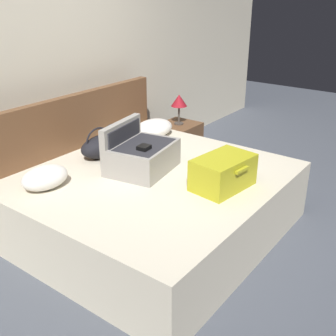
# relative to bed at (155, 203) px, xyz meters

# --- Properties ---
(ground_plane) EXTENTS (12.00, 12.00, 0.00)m
(ground_plane) POSITION_rel_bed_xyz_m (0.00, -0.40, -0.26)
(ground_plane) COLOR #4C515B
(back_wall) EXTENTS (8.00, 0.10, 2.60)m
(back_wall) POSITION_rel_bed_xyz_m (0.00, 1.25, 1.04)
(back_wall) COLOR beige
(back_wall) RESTS_ON ground
(bed) EXTENTS (2.06, 1.87, 0.52)m
(bed) POSITION_rel_bed_xyz_m (0.00, 0.00, 0.00)
(bed) COLOR beige
(bed) RESTS_ON ground
(headboard) EXTENTS (2.11, 0.08, 1.03)m
(headboard) POSITION_rel_bed_xyz_m (0.00, 0.97, 0.26)
(headboard) COLOR brown
(headboard) RESTS_ON ground
(hard_case_large) EXTENTS (0.62, 0.54, 0.39)m
(hard_case_large) POSITION_rel_bed_xyz_m (0.02, 0.15, 0.40)
(hard_case_large) COLOR gray
(hard_case_large) RESTS_ON bed
(hard_case_medium) EXTENTS (0.51, 0.37, 0.25)m
(hard_case_medium) POSITION_rel_bed_xyz_m (0.14, -0.56, 0.38)
(hard_case_medium) COLOR gold
(hard_case_medium) RESTS_ON bed
(duffel_bag) EXTENTS (0.54, 0.34, 0.29)m
(duffel_bag) POSITION_rel_bed_xyz_m (0.07, 0.60, 0.37)
(duffel_bag) COLOR black
(duffel_bag) RESTS_ON bed
(pillow_near_headboard) EXTENTS (0.47, 0.34, 0.17)m
(pillow_near_headboard) POSITION_rel_bed_xyz_m (0.74, 0.59, 0.35)
(pillow_near_headboard) COLOR white
(pillow_near_headboard) RESTS_ON bed
(pillow_center_head) EXTENTS (0.40, 0.30, 0.17)m
(pillow_center_head) POSITION_rel_bed_xyz_m (-0.68, 0.52, 0.35)
(pillow_center_head) COLOR white
(pillow_center_head) RESTS_ON bed
(nightstand) EXTENTS (0.44, 0.40, 0.49)m
(nightstand) POSITION_rel_bed_xyz_m (1.31, 0.68, -0.02)
(nightstand) COLOR brown
(nightstand) RESTS_ON ground
(table_lamp) EXTENTS (0.18, 0.18, 0.34)m
(table_lamp) POSITION_rel_bed_xyz_m (1.31, 0.68, 0.49)
(table_lamp) COLOR #3F3833
(table_lamp) RESTS_ON nightstand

